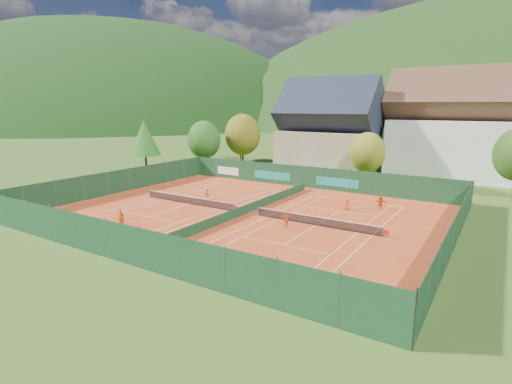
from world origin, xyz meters
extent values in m
plane|color=#345219|center=(0.00, 0.00, -0.02)|extent=(600.00, 600.00, 0.00)
cube|color=#B33D1A|center=(0.00, 0.00, 0.01)|extent=(40.00, 32.00, 0.01)
cube|color=white|center=(-8.00, 11.88, 0.01)|extent=(10.97, 0.06, 0.00)
cube|color=white|center=(-8.00, -11.88, 0.01)|extent=(10.97, 0.06, 0.00)
cube|color=white|center=(-13.48, 0.00, 0.01)|extent=(0.06, 23.77, 0.00)
cube|color=white|center=(-2.51, 0.00, 0.01)|extent=(0.06, 23.77, 0.00)
cube|color=white|center=(-12.12, 0.00, 0.01)|extent=(0.06, 23.77, 0.00)
cube|color=white|center=(-3.88, 0.00, 0.01)|extent=(0.06, 23.77, 0.00)
cube|color=white|center=(-8.00, 6.40, 0.01)|extent=(8.23, 0.06, 0.00)
cube|color=white|center=(-8.00, -6.40, 0.01)|extent=(8.23, 0.06, 0.00)
cube|color=white|center=(-8.00, 0.00, 0.01)|extent=(0.06, 12.80, 0.00)
cube|color=white|center=(8.00, 11.88, 0.01)|extent=(10.97, 0.06, 0.00)
cube|color=white|center=(8.00, -11.88, 0.01)|extent=(10.97, 0.06, 0.00)
cube|color=white|center=(2.51, 0.00, 0.01)|extent=(0.06, 23.77, 0.00)
cube|color=white|center=(13.48, 0.00, 0.01)|extent=(0.06, 23.77, 0.00)
cube|color=white|center=(3.88, 0.00, 0.01)|extent=(0.06, 23.77, 0.00)
cube|color=white|center=(12.12, 0.00, 0.01)|extent=(0.06, 23.77, 0.00)
cube|color=white|center=(8.00, 6.40, 0.01)|extent=(8.23, 0.06, 0.00)
cube|color=white|center=(8.00, -6.40, 0.01)|extent=(8.23, 0.06, 0.00)
cube|color=white|center=(8.00, 0.00, 0.01)|extent=(0.06, 12.80, 0.00)
cylinder|color=#59595B|center=(-14.40, 0.00, 0.51)|extent=(0.10, 0.10, 1.02)
cylinder|color=#59595B|center=(-1.60, 0.00, 0.51)|extent=(0.10, 0.10, 1.02)
cube|color=black|center=(-8.00, 0.00, 0.46)|extent=(12.80, 0.02, 0.86)
cube|color=white|center=(-8.00, 0.00, 0.89)|extent=(12.80, 0.04, 0.06)
cube|color=red|center=(-1.35, 0.00, 0.45)|extent=(0.40, 0.04, 0.40)
cylinder|color=#59595B|center=(1.60, 0.00, 0.51)|extent=(0.10, 0.10, 1.02)
cylinder|color=#59595B|center=(14.40, 0.00, 0.51)|extent=(0.10, 0.10, 1.02)
cube|color=black|center=(8.00, 0.00, 0.46)|extent=(12.80, 0.02, 0.86)
cube|color=white|center=(8.00, 0.00, 0.89)|extent=(12.80, 0.04, 0.06)
cube|color=red|center=(14.65, 0.00, 0.45)|extent=(0.40, 0.04, 0.40)
cube|color=#163D21|center=(0.00, 0.00, 0.50)|extent=(0.03, 28.80, 1.00)
cube|color=#153A1E|center=(0.00, 16.00, 1.50)|extent=(40.00, 0.04, 3.00)
cube|color=teal|center=(-6.00, 15.94, 1.20)|extent=(6.00, 0.03, 1.20)
cube|color=teal|center=(4.00, 15.94, 1.20)|extent=(6.00, 0.03, 1.20)
cube|color=silver|center=(-14.00, 15.94, 1.20)|extent=(4.00, 0.03, 1.20)
cube|color=#153B1F|center=(0.00, -16.00, 1.50)|extent=(40.00, 0.04, 3.00)
cube|color=#14391F|center=(-20.00, 0.00, 1.50)|extent=(0.04, 32.00, 3.00)
cube|color=#12321C|center=(20.00, 0.00, 1.50)|extent=(0.04, 32.00, 3.00)
cube|color=#B21414|center=(19.94, -4.00, 1.20)|extent=(0.03, 3.00, 1.20)
cube|color=#B21414|center=(19.94, 6.00, 1.20)|extent=(0.03, 3.00, 1.20)
cube|color=tan|center=(-3.00, 30.00, 3.50)|extent=(15.00, 12.00, 7.00)
cube|color=#1E2333|center=(-3.00, 30.00, 10.00)|extent=(16.20, 12.00, 12.00)
cube|color=silver|center=(16.00, 36.00, 4.50)|extent=(20.00, 11.00, 9.00)
cube|color=brown|center=(16.00, 36.00, 11.75)|extent=(21.60, 11.00, 11.00)
cylinder|color=#452818|center=(-22.00, 20.00, 1.40)|extent=(0.36, 0.36, 2.80)
ellipsoid|color=#225919|center=(-22.00, 20.00, 5.40)|extent=(5.72, 5.72, 6.58)
cylinder|color=#422D17|center=(-18.00, 26.00, 1.57)|extent=(0.36, 0.36, 3.15)
ellipsoid|color=olive|center=(-18.00, 26.00, 6.07)|extent=(6.44, 6.44, 7.40)
cylinder|color=#483319|center=(-24.00, 34.00, 1.75)|extent=(0.36, 0.36, 3.50)
cone|color=#275C1A|center=(-24.00, 34.00, 6.75)|extent=(5.60, 5.60, 6.50)
cylinder|color=#412817|center=(6.00, 22.00, 1.22)|extent=(0.36, 0.36, 2.45)
ellipsoid|color=olive|center=(6.00, 22.00, 4.72)|extent=(5.01, 5.01, 5.76)
cylinder|color=#482C19|center=(-28.00, 12.00, 1.57)|extent=(0.36, 0.36, 3.15)
cone|color=#215E1A|center=(-28.00, 12.00, 6.07)|extent=(5.04, 5.04, 5.85)
ellipsoid|color=black|center=(10.00, 300.00, -42.35)|extent=(440.00, 440.00, 242.00)
ellipsoid|color=black|center=(-220.00, 160.00, -35.70)|extent=(340.00, 340.00, 204.00)
cylinder|color=slate|center=(12.03, -11.70, 0.40)|extent=(0.02, 0.02, 0.80)
cylinder|color=slate|center=(12.33, -11.70, 0.40)|extent=(0.02, 0.02, 0.80)
cylinder|color=slate|center=(12.03, -11.40, 0.40)|extent=(0.02, 0.02, 0.80)
cylinder|color=slate|center=(12.33, -11.40, 0.40)|extent=(0.02, 0.02, 0.80)
cube|color=slate|center=(12.18, -11.55, 0.55)|extent=(0.34, 0.34, 0.30)
ellipsoid|color=#CCD833|center=(12.18, -11.55, 0.58)|extent=(0.28, 0.28, 0.16)
sphere|color=#CCD833|center=(-9.33, -8.25, 0.03)|extent=(0.07, 0.07, 0.07)
sphere|color=#CCD833|center=(3.91, -9.62, 0.03)|extent=(0.07, 0.07, 0.07)
imported|color=#D74B13|center=(-8.37, -9.45, 0.74)|extent=(0.62, 0.50, 1.48)
imported|color=orange|center=(-8.25, -9.42, 0.59)|extent=(0.59, 0.47, 1.19)
imported|color=#CE5E12|center=(-7.63, 3.02, 0.70)|extent=(1.01, 0.74, 1.40)
imported|color=#F75816|center=(5.92, -2.07, 0.77)|extent=(0.97, 0.66, 1.53)
imported|color=#E64914|center=(8.53, 7.19, 0.65)|extent=(0.76, 0.69, 1.30)
imported|color=#CA4411|center=(11.54, 9.53, 0.76)|extent=(1.41, 0.46, 1.51)
camera|label=1|loc=(22.71, -34.03, 11.29)|focal=28.00mm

